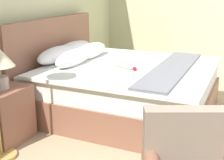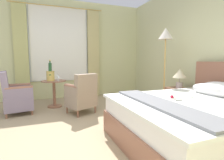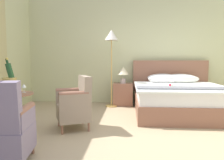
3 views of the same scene
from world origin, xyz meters
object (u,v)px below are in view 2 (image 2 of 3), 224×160
floor_lamp_brass (166,41)px  armchair_facing_bed (16,96)px  armchair_by_window (82,95)px  nightstand (179,101)px  wine_glass_near_edge (57,75)px  bedside_lamp (180,75)px  bed (198,119)px  wine_glass_near_bucket (59,77)px  champagne_bucket (50,74)px  side_table_round (54,91)px

floor_lamp_brass → armchair_facing_bed: floor_lamp_brass is taller
armchair_by_window → armchair_facing_bed: 1.42m
nightstand → wine_glass_near_edge: wine_glass_near_edge is taller
nightstand → bedside_lamp: 0.57m
armchair_by_window → bed: bearing=32.6°
nightstand → floor_lamp_brass: bearing=-146.8°
nightstand → armchair_by_window: 2.12m
bed → wine_glass_near_bucket: (-2.60, -1.66, 0.41)m
nightstand → floor_lamp_brass: (-0.28, -0.18, 1.30)m
bedside_lamp → champagne_bucket: size_ratio=0.82×
nightstand → armchair_facing_bed: size_ratio=0.60×
floor_lamp_brass → armchair_by_window: 2.19m
floor_lamp_brass → side_table_round: size_ratio=2.83×
floor_lamp_brass → champagne_bucket: 2.81m
nightstand → side_table_round: side_table_round is taller
bedside_lamp → armchair_by_window: (-0.73, -1.99, -0.43)m
bedside_lamp → side_table_round: (-1.52, -2.52, -0.44)m
nightstand → side_table_round: 2.95m
champagne_bucket → armchair_by_window: size_ratio=0.58×
side_table_round → floor_lamp_brass: bearing=62.0°
floor_lamp_brass → champagne_bucket: bearing=-117.0°
armchair_facing_bed → side_table_round: bearing=111.7°
side_table_round → armchair_facing_bed: size_ratio=0.71×
floor_lamp_brass → armchair_by_window: size_ratio=2.13×
armchair_facing_bed → bedside_lamp: bearing=70.1°
floor_lamp_brass → armchair_facing_bed: 3.48m
nightstand → floor_lamp_brass: 1.34m
bed → side_table_round: bearing=-147.0°
side_table_round → armchair_facing_bed: 0.86m
armchair_by_window → wine_glass_near_bucket: bearing=-147.3°
floor_lamp_brass → wine_glass_near_edge: bearing=-121.1°
wine_glass_near_edge → bedside_lamp: bearing=56.1°
champagne_bucket → wine_glass_near_edge: (-0.13, 0.16, -0.04)m
nightstand → armchair_by_window: armchair_by_window is taller
wine_glass_near_bucket → bedside_lamp: bearing=59.9°
floor_lamp_brass → armchair_by_window: bearing=-104.1°
wine_glass_near_edge → armchair_by_window: 1.07m
bedside_lamp → armchair_facing_bed: bearing=-109.9°
champagne_bucket → wine_glass_near_bucket: 0.22m
wine_glass_near_edge → floor_lamp_brass: bearing=58.9°
bedside_lamp → wine_glass_near_edge: size_ratio=2.62×
floor_lamp_brass → bed: bearing=-20.8°
bed → nightstand: size_ratio=3.76×
bed → champagne_bucket: bearing=-145.7°
wine_glass_near_bucket → wine_glass_near_edge: (-0.24, -0.02, 0.02)m
bedside_lamp → floor_lamp_brass: (-0.28, -0.18, 0.73)m
bed → champagne_bucket: (-2.71, -1.85, 0.47)m
nightstand → wine_glass_near_bucket: wine_glass_near_bucket is taller
nightstand → wine_glass_near_edge: 2.97m
side_table_round → wine_glass_near_bucket: 0.39m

